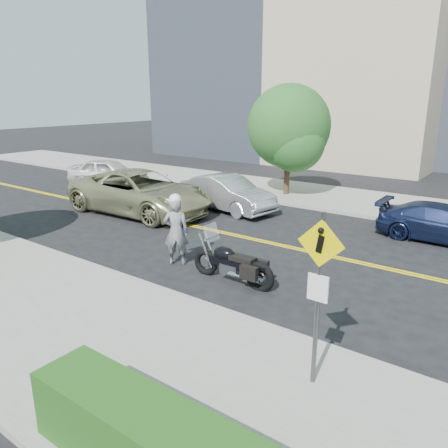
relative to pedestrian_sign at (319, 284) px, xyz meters
name	(u,v)px	position (x,y,z in m)	size (l,w,h in m)	color
ground_plane	(278,245)	(-4.20, 6.31, -1.96)	(120.00, 120.00, 0.00)	black
sidewalk_near	(98,338)	(-4.20, -1.19, -1.89)	(60.00, 5.00, 0.15)	#9E9B91
sidewalk_far	(357,201)	(-4.20, 13.81, -1.89)	(60.00, 5.00, 0.15)	#9E9B91
pedestrian_sign	(319,284)	(0.00, 0.00, 0.00)	(0.78, 0.08, 3.00)	#4C4C51
motorcyclist	(176,230)	(-5.80, 2.99, -0.89)	(0.88, 0.81, 2.15)	silver
motorcycle	(233,255)	(-3.71, 2.90, -1.21)	(2.47, 0.75, 1.51)	black
suv	(140,192)	(-11.05, 6.52, -1.05)	(3.02, 6.56, 1.82)	tan
parked_car_white	(108,172)	(-16.91, 9.63, -1.20)	(1.79, 4.44, 1.51)	white
parked_car_silver	(227,193)	(-8.36, 9.11, -1.20)	(1.61, 4.63, 1.53)	#A1A3A8
parked_car_blue	(444,223)	(0.17, 10.01, -1.32)	(1.79, 4.40, 1.28)	#162044
tree_far_a	(289,126)	(-7.53, 13.00, 1.48)	(3.98, 3.98, 5.44)	#382619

